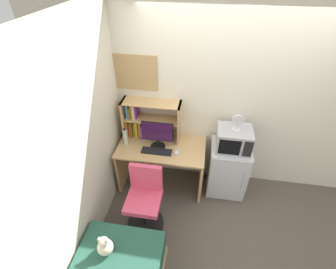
{
  "coord_description": "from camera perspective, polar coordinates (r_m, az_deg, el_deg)",
  "views": [
    {
      "loc": [
        -0.43,
        -2.87,
        2.95
      ],
      "look_at": [
        -0.84,
        -0.37,
        1.0
      ],
      "focal_mm": 25.79,
      "sensor_mm": 36.0,
      "label": 1
    }
  ],
  "objects": [
    {
      "name": "wall_corkboard",
      "position": [
        3.27,
        -8.86,
        14.31
      ],
      "size": [
        0.72,
        0.02,
        0.47
      ],
      "primitive_type": "cube",
      "color": "tan"
    },
    {
      "name": "monitor",
      "position": [
        3.24,
        -2.48,
        0.12
      ],
      "size": [
        0.43,
        0.21,
        0.42
      ],
      "color": "black",
      "rests_on": "desk"
    },
    {
      "name": "desk_fan",
      "position": [
        3.13,
        16.15,
        2.82
      ],
      "size": [
        0.15,
        0.11,
        0.23
      ],
      "color": "silver",
      "rests_on": "microwave"
    },
    {
      "name": "wall_back",
      "position": [
        3.43,
        22.08,
        5.85
      ],
      "size": [
        6.4,
        0.04,
        2.6
      ],
      "primitive_type": "cube",
      "color": "silver",
      "rests_on": "ground_plane"
    },
    {
      "name": "desk",
      "position": [
        3.55,
        -1.52,
        -5.68
      ],
      "size": [
        1.23,
        0.67,
        0.75
      ],
      "color": "tan",
      "rests_on": "ground_plane"
    },
    {
      "name": "keyboard",
      "position": [
        3.3,
        -2.71,
        -3.99
      ],
      "size": [
        0.42,
        0.13,
        0.02
      ],
      "primitive_type": "cube",
      "color": "black",
      "rests_on": "desk"
    },
    {
      "name": "hutch_bookshelf",
      "position": [
        3.45,
        -5.83,
        3.5
      ],
      "size": [
        0.81,
        0.26,
        0.58
      ],
      "color": "tan",
      "rests_on": "desk"
    },
    {
      "name": "computer_mouse",
      "position": [
        3.28,
        2.03,
        -4.19
      ],
      "size": [
        0.07,
        0.1,
        0.04
      ],
      "primitive_type": "ellipsoid",
      "color": "silver",
      "rests_on": "desk"
    },
    {
      "name": "teddy_bear",
      "position": [
        2.76,
        -14.67,
        -24.15
      ],
      "size": [
        0.16,
        0.16,
        0.25
      ],
      "color": "beige",
      "rests_on": "bed"
    },
    {
      "name": "water_bottle",
      "position": [
        3.42,
        -10.07,
        -0.51
      ],
      "size": [
        0.07,
        0.07,
        0.26
      ],
      "color": "silver",
      "rests_on": "desk"
    },
    {
      "name": "desk_chair",
      "position": [
        3.18,
        -5.47,
        -15.51
      ],
      "size": [
        0.49,
        0.49,
        0.91
      ],
      "color": "black",
      "rests_on": "ground_plane"
    },
    {
      "name": "bed",
      "position": [
        3.01,
        -11.24,
        -28.53
      ],
      "size": [
        0.91,
        0.74,
        0.46
      ],
      "color": "tan",
      "rests_on": "ground_plane"
    },
    {
      "name": "wall_left",
      "position": [
        2.4,
        -24.33,
        -10.23
      ],
      "size": [
        0.04,
        4.4,
        2.6
      ],
      "primitive_type": "cube",
      "color": "silver",
      "rests_on": "ground_plane"
    },
    {
      "name": "microwave",
      "position": [
        3.29,
        15.27,
        -1.0
      ],
      "size": [
        0.45,
        0.38,
        0.3
      ],
      "color": "#ADADB2",
      "rests_on": "mini_fridge"
    },
    {
      "name": "mini_fridge",
      "position": [
        3.65,
        13.86,
        -7.9
      ],
      "size": [
        0.54,
        0.5,
        0.82
      ],
      "color": "silver",
      "rests_on": "ground_plane"
    }
  ]
}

